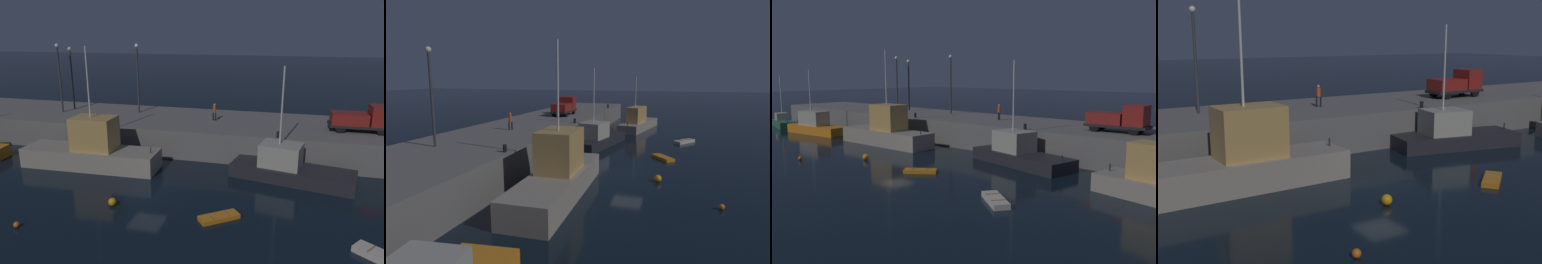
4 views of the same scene
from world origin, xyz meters
The scene contains 15 objects.
ground_plane centered at (0.00, 0.00, 0.00)m, with size 320.00×320.00×0.00m, color black.
pier_quay centered at (0.00, 12.56, 1.37)m, with size 75.11×10.32×2.75m.
fishing_trawler_red centered at (-6.46, 3.74, 1.49)m, with size 12.17×3.60×10.47m.
fishing_boat_white centered at (10.22, 5.32, 0.98)m, with size 10.10×5.12×9.07m.
fishing_trawler_green centered at (23.77, 2.22, 1.21)m, with size 11.46×4.93×8.08m.
dinghy_orange_near centered at (15.18, -4.62, 0.18)m, with size 2.98×2.57×0.39m.
rowboat_white_mid centered at (6.05, -2.56, 0.14)m, with size 2.65×2.36×0.33m.
mooring_buoy_near centered at (-5.75, -6.74, 0.19)m, with size 0.37×0.37×0.37m, color orange.
mooring_buoy_mid centered at (-1.40, -2.60, 0.28)m, with size 0.56×0.56×0.56m, color orange.
lamp_post_central centered at (-6.32, 14.00, 7.19)m, with size 0.44×0.44×7.56m.
utility_truck centered at (16.53, 11.61, 3.95)m, with size 5.39×2.15×2.48m.
dockworker centered at (2.65, 12.43, 3.75)m, with size 0.44×0.44×1.75m.
bollard_west centered at (28.67, 8.03, 3.07)m, with size 0.28×0.28×0.64m, color black.
bollard_central centered at (-6.34, 7.88, 3.03)m, with size 0.28×0.28×0.56m, color black.
bollard_east centered at (9.21, 7.70, 3.02)m, with size 0.28×0.28×0.54m, color black.
Camera 2 is at (-26.56, -4.06, 8.12)m, focal length 30.54 mm.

